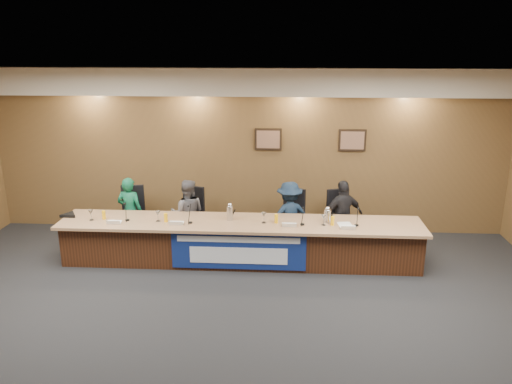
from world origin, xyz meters
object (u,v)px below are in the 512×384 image
dais_body (241,243)px  panelist_b (188,214)px  panelist_d (343,216)px  office_chair_b (189,220)px  carafe_right (327,216)px  banner (238,251)px  panelist_c (289,216)px  office_chair_a (133,219)px  office_chair_c (289,222)px  panelist_a (130,212)px  carafe_mid (230,213)px  speakerphone (69,215)px  office_chair_d (342,224)px

dais_body → panelist_b: 1.22m
panelist_d → office_chair_b: bearing=-23.8°
panelist_d → office_chair_b: 2.81m
carafe_right → office_chair_b: bearing=164.3°
banner → panelist_c: 1.33m
banner → office_chair_a: (-2.09, 1.11, 0.10)m
panelist_d → office_chair_c: panelist_d is taller
panelist_a → office_chair_a: panelist_a is taller
office_chair_a → carafe_right: 3.63m
panelist_a → carafe_mid: 2.00m
office_chair_a → speakerphone: 1.15m
office_chair_a → carafe_mid: 2.06m
banner → speakerphone: bearing=171.4°
office_chair_a → carafe_right: carafe_right is taller
office_chair_c → panelist_a: bearing=-153.9°
banner → carafe_mid: 0.69m
panelist_d → office_chair_d: 0.20m
panelist_a → carafe_mid: size_ratio=5.33×
office_chair_c → panelist_c: bearing=-65.8°
office_chair_a → office_chair_b: bearing=-8.5°
panelist_d → carafe_mid: (-1.96, -0.57, 0.21)m
carafe_right → panelist_a: bearing=170.5°
office_chair_d → speakerphone: bearing=168.3°
panelist_c → carafe_mid: 1.18m
dais_body → panelist_b: size_ratio=4.67×
office_chair_b → office_chair_d: bearing=15.8°
carafe_right → office_chair_d: bearing=64.7°
panelist_c → office_chair_b: 1.86m
office_chair_a → office_chair_c: 2.91m
office_chair_b → office_chair_d: same height
panelist_d → speakerphone: 4.79m
office_chair_d → banner: bearing=-167.6°
dais_body → carafe_mid: carafe_mid is taller
office_chair_a → panelist_d: bearing=-9.9°
panelist_c → office_chair_a: 2.92m
office_chair_b → speakerphone: size_ratio=1.50×
dais_body → carafe_right: size_ratio=27.38×
panelist_c → speakerphone: (-3.80, -0.56, 0.14)m
dais_body → banner: bearing=-90.0°
dais_body → office_chair_c: bearing=40.2°
panelist_b → speakerphone: panelist_b is taller
panelist_a → dais_body: bearing=172.2°
dais_body → carafe_right: bearing=0.2°
dais_body → panelist_d: bearing=18.5°
carafe_right → speakerphone: carafe_right is taller
panelist_b → carafe_mid: bearing=141.9°
panelist_d → carafe_mid: bearing=-5.5°
office_chair_c → carafe_mid: size_ratio=1.95×
dais_body → office_chair_b: dais_body is taller
speakerphone → banner: bearing=-8.6°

